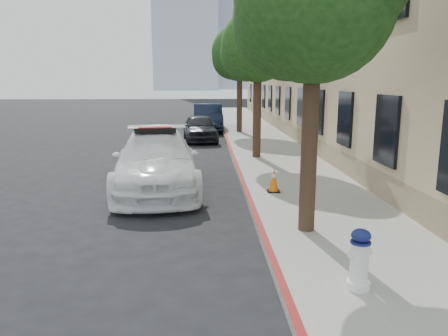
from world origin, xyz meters
TOP-DOWN VIEW (x-y plane):
  - ground at (0.00, 0.00)m, footprint 120.00×120.00m
  - sidewalk at (3.60, 10.00)m, footprint 3.20×50.00m
  - curb_strip at (2.06, 10.00)m, footprint 0.12×50.00m
  - building at (9.20, 15.00)m, footprint 8.00×36.00m
  - tower_right at (9.00, 135.00)m, footprint 14.00×14.00m
  - tree_near at (2.93, -2.01)m, footprint 2.92×2.82m
  - tree_mid at (2.93, 5.99)m, footprint 2.77×2.64m
  - tree_far at (2.93, 13.99)m, footprint 3.10×3.00m
  - police_car at (-0.31, 1.86)m, footprint 2.66×5.53m
  - parked_car_mid at (0.77, 11.49)m, footprint 1.87×3.91m
  - parked_car_far at (1.20, 15.92)m, footprint 1.69×4.70m
  - fire_hydrant at (3.06, -4.38)m, footprint 0.36×0.32m
  - traffic_cone at (2.73, 0.86)m, footprint 0.34×0.34m

SIDE VIEW (x-z plane):
  - ground at x=0.00m, z-range 0.00..0.00m
  - sidewalk at x=3.60m, z-range 0.00..0.15m
  - curb_strip at x=2.06m, z-range 0.00..0.15m
  - traffic_cone at x=2.73m, z-range 0.15..0.76m
  - fire_hydrant at x=3.06m, z-range 0.14..0.98m
  - parked_car_mid at x=0.77m, z-range 0.00..1.29m
  - parked_car_far at x=1.20m, z-range 0.00..1.54m
  - police_car at x=-0.31m, z-range -0.07..1.63m
  - tree_mid at x=2.93m, z-range 1.45..6.88m
  - tree_near at x=2.93m, z-range 1.46..7.08m
  - tree_far at x=2.93m, z-range 1.48..7.29m
  - building at x=9.20m, z-range 0.00..10.00m
  - tower_right at x=9.00m, z-range 0.00..44.00m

